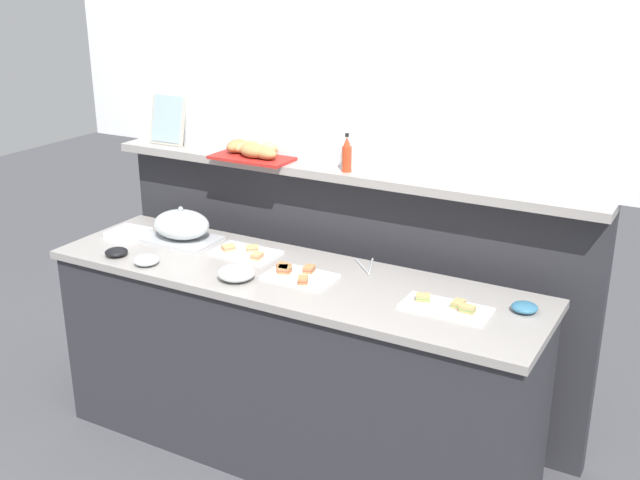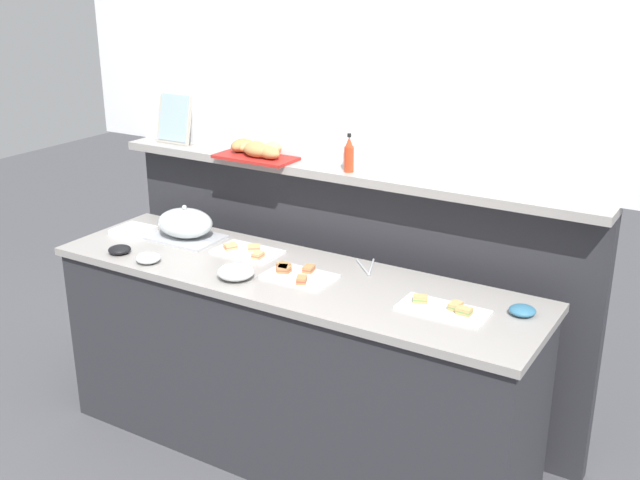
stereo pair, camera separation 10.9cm
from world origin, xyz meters
The scene contains 17 objects.
ground_plane centered at (0.00, 0.60, 0.00)m, with size 12.00×12.00×0.00m, color #4C4C51.
buffet_counter centered at (0.00, 0.00, 0.45)m, with size 2.24×0.62×0.90m.
back_ledge_unit centered at (0.00, 0.49, 0.67)m, with size 2.46×0.22×1.27m.
upper_wall_panel centered at (0.00, 0.51, 1.94)m, with size 3.06×0.08×1.33m, color white.
sandwich_platter_front centered at (-0.30, 0.11, 0.91)m, with size 0.31×0.19×0.04m.
sandwich_platter_side centered at (0.05, -0.01, 0.91)m, with size 0.30×0.19×0.04m.
sandwich_platter_rear centered at (0.72, -0.01, 0.91)m, with size 0.35×0.16×0.04m.
serving_cloche centered at (-0.67, 0.11, 0.97)m, with size 0.34×0.24×0.17m.
glass_bowl_large centered at (-0.61, -0.22, 0.92)m, with size 0.11×0.11×0.05m.
glass_bowl_medium centered at (-0.16, -0.17, 0.93)m, with size 0.16×0.16×0.06m.
condiment_bowl_cream centered at (-0.80, -0.20, 0.92)m, with size 0.10×0.10×0.04m, color black.
condiment_bowl_teal centered at (0.99, 0.11, 0.92)m, with size 0.10×0.10×0.04m, color teal.
serving_tongs centered at (0.26, 0.22, 0.91)m, with size 0.14×0.18×0.01m.
napkin_stack centered at (-0.96, 0.04, 0.91)m, with size 0.17×0.17×0.02m, color white.
hot_sauce_bottle centered at (0.06, 0.40, 1.35)m, with size 0.04×0.04×0.18m.
bread_basket centered at (-0.44, 0.40, 1.31)m, with size 0.40×0.26×0.08m.
framed_picture centered at (-1.00, 0.45, 1.40)m, with size 0.21×0.07×0.27m.
Camera 2 is at (1.71, -2.57, 2.18)m, focal length 43.40 mm.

